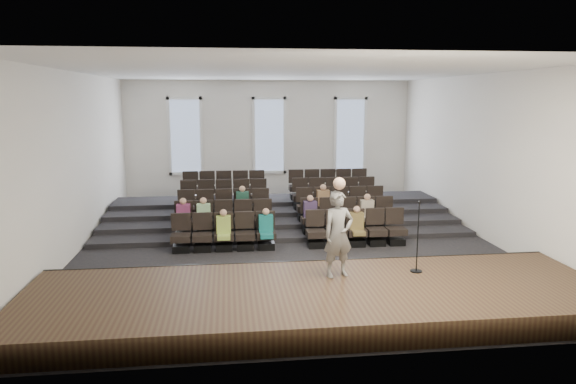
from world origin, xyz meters
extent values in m
plane|color=black|center=(0.00, 0.00, 0.00)|extent=(14.00, 14.00, 0.00)
cube|color=white|center=(0.00, 0.00, 5.01)|extent=(12.00, 14.00, 0.02)
cube|color=white|center=(0.00, 7.02, 2.50)|extent=(12.00, 0.04, 5.00)
cube|color=white|center=(0.00, -7.02, 2.50)|extent=(12.00, 0.04, 5.00)
cube|color=white|center=(-6.02, 0.00, 2.50)|extent=(0.04, 14.00, 5.00)
cube|color=white|center=(6.02, 0.00, 2.50)|extent=(0.04, 14.00, 5.00)
cube|color=#3D2D1A|center=(0.00, -5.10, 0.25)|extent=(11.80, 3.60, 0.50)
cube|color=black|center=(0.00, -3.33, 0.25)|extent=(11.80, 0.06, 0.52)
cube|color=black|center=(0.00, 2.33, 0.07)|extent=(11.80, 4.80, 0.15)
cube|color=black|center=(0.00, 2.85, 0.15)|extent=(11.80, 3.75, 0.30)
cube|color=black|center=(0.00, 3.38, 0.22)|extent=(11.80, 2.70, 0.45)
cube|color=black|center=(0.00, 3.90, 0.30)|extent=(11.80, 1.65, 0.60)
cube|color=black|center=(-3.13, -0.60, 0.10)|extent=(0.47, 0.43, 0.20)
cube|color=black|center=(-3.13, -0.60, 0.41)|extent=(0.55, 0.50, 0.19)
cube|color=black|center=(-3.13, -0.39, 0.82)|extent=(0.55, 0.08, 0.50)
cube|color=black|center=(-2.53, -0.60, 0.10)|extent=(0.47, 0.43, 0.20)
cube|color=black|center=(-2.53, -0.60, 0.41)|extent=(0.55, 0.50, 0.19)
cube|color=black|center=(-2.53, -0.39, 0.82)|extent=(0.55, 0.08, 0.50)
cube|color=black|center=(-1.93, -0.60, 0.10)|extent=(0.47, 0.43, 0.20)
cube|color=black|center=(-1.93, -0.60, 0.41)|extent=(0.55, 0.50, 0.19)
cube|color=black|center=(-1.93, -0.39, 0.82)|extent=(0.55, 0.08, 0.50)
cube|color=black|center=(-1.33, -0.60, 0.10)|extent=(0.47, 0.43, 0.20)
cube|color=black|center=(-1.33, -0.60, 0.41)|extent=(0.55, 0.50, 0.19)
cube|color=black|center=(-1.33, -0.39, 0.82)|extent=(0.55, 0.08, 0.50)
cube|color=black|center=(-0.73, -0.60, 0.10)|extent=(0.47, 0.43, 0.20)
cube|color=black|center=(-0.73, -0.60, 0.41)|extent=(0.55, 0.50, 0.19)
cube|color=black|center=(-0.73, -0.39, 0.82)|extent=(0.55, 0.08, 0.50)
cube|color=black|center=(0.73, -0.60, 0.10)|extent=(0.47, 0.43, 0.20)
cube|color=black|center=(0.73, -0.60, 0.41)|extent=(0.55, 0.50, 0.19)
cube|color=black|center=(0.73, -0.39, 0.82)|extent=(0.55, 0.08, 0.50)
cube|color=black|center=(1.33, -0.60, 0.10)|extent=(0.47, 0.43, 0.20)
cube|color=black|center=(1.33, -0.60, 0.41)|extent=(0.55, 0.50, 0.19)
cube|color=black|center=(1.33, -0.39, 0.82)|extent=(0.55, 0.08, 0.50)
cube|color=black|center=(1.93, -0.60, 0.10)|extent=(0.47, 0.43, 0.20)
cube|color=black|center=(1.93, -0.60, 0.41)|extent=(0.55, 0.50, 0.19)
cube|color=black|center=(1.93, -0.39, 0.82)|extent=(0.55, 0.08, 0.50)
cube|color=black|center=(2.53, -0.60, 0.10)|extent=(0.47, 0.43, 0.20)
cube|color=black|center=(2.53, -0.60, 0.41)|extent=(0.55, 0.50, 0.19)
cube|color=black|center=(2.53, -0.39, 0.82)|extent=(0.55, 0.08, 0.50)
cube|color=black|center=(3.13, -0.60, 0.10)|extent=(0.47, 0.43, 0.20)
cube|color=black|center=(3.13, -0.60, 0.41)|extent=(0.55, 0.50, 0.19)
cube|color=black|center=(3.13, -0.39, 0.82)|extent=(0.55, 0.08, 0.50)
cube|color=black|center=(-3.13, 0.45, 0.25)|extent=(0.47, 0.43, 0.20)
cube|color=black|center=(-3.13, 0.45, 0.56)|extent=(0.55, 0.50, 0.19)
cube|color=black|center=(-3.13, 0.66, 0.97)|extent=(0.55, 0.08, 0.50)
cube|color=black|center=(-2.53, 0.45, 0.25)|extent=(0.47, 0.43, 0.20)
cube|color=black|center=(-2.53, 0.45, 0.56)|extent=(0.55, 0.50, 0.19)
cube|color=black|center=(-2.53, 0.66, 0.97)|extent=(0.55, 0.08, 0.50)
cube|color=black|center=(-1.93, 0.45, 0.25)|extent=(0.47, 0.43, 0.20)
cube|color=black|center=(-1.93, 0.45, 0.56)|extent=(0.55, 0.50, 0.19)
cube|color=black|center=(-1.93, 0.66, 0.97)|extent=(0.55, 0.08, 0.50)
cube|color=black|center=(-1.33, 0.45, 0.25)|extent=(0.47, 0.43, 0.20)
cube|color=black|center=(-1.33, 0.45, 0.56)|extent=(0.55, 0.50, 0.19)
cube|color=black|center=(-1.33, 0.66, 0.97)|extent=(0.55, 0.08, 0.50)
cube|color=black|center=(-0.73, 0.45, 0.25)|extent=(0.47, 0.43, 0.20)
cube|color=black|center=(-0.73, 0.45, 0.56)|extent=(0.55, 0.50, 0.19)
cube|color=black|center=(-0.73, 0.66, 0.97)|extent=(0.55, 0.08, 0.50)
cube|color=black|center=(0.73, 0.45, 0.25)|extent=(0.47, 0.43, 0.20)
cube|color=black|center=(0.73, 0.45, 0.56)|extent=(0.55, 0.50, 0.19)
cube|color=black|center=(0.73, 0.66, 0.97)|extent=(0.55, 0.08, 0.50)
cube|color=black|center=(1.33, 0.45, 0.25)|extent=(0.47, 0.43, 0.20)
cube|color=black|center=(1.33, 0.45, 0.56)|extent=(0.55, 0.50, 0.19)
cube|color=black|center=(1.33, 0.66, 0.97)|extent=(0.55, 0.08, 0.50)
cube|color=black|center=(1.93, 0.45, 0.25)|extent=(0.47, 0.43, 0.20)
cube|color=black|center=(1.93, 0.45, 0.56)|extent=(0.55, 0.50, 0.19)
cube|color=black|center=(1.93, 0.66, 0.97)|extent=(0.55, 0.08, 0.50)
cube|color=black|center=(2.53, 0.45, 0.25)|extent=(0.47, 0.43, 0.20)
cube|color=black|center=(2.53, 0.45, 0.56)|extent=(0.55, 0.50, 0.19)
cube|color=black|center=(2.53, 0.66, 0.97)|extent=(0.55, 0.08, 0.50)
cube|color=black|center=(3.13, 0.45, 0.25)|extent=(0.47, 0.43, 0.20)
cube|color=black|center=(3.13, 0.45, 0.56)|extent=(0.55, 0.50, 0.19)
cube|color=black|center=(3.13, 0.66, 0.97)|extent=(0.55, 0.08, 0.50)
cube|color=black|center=(-3.13, 1.50, 0.40)|extent=(0.47, 0.42, 0.20)
cube|color=black|center=(-3.13, 1.50, 0.71)|extent=(0.55, 0.50, 0.19)
cube|color=black|center=(-3.13, 1.71, 1.12)|extent=(0.55, 0.08, 0.50)
cube|color=black|center=(-2.53, 1.50, 0.40)|extent=(0.47, 0.42, 0.20)
cube|color=black|center=(-2.53, 1.50, 0.71)|extent=(0.55, 0.50, 0.19)
cube|color=black|center=(-2.53, 1.71, 1.12)|extent=(0.55, 0.08, 0.50)
cube|color=black|center=(-1.93, 1.50, 0.40)|extent=(0.47, 0.42, 0.20)
cube|color=black|center=(-1.93, 1.50, 0.71)|extent=(0.55, 0.50, 0.19)
cube|color=black|center=(-1.93, 1.71, 1.12)|extent=(0.55, 0.08, 0.50)
cube|color=black|center=(-1.33, 1.50, 0.40)|extent=(0.47, 0.42, 0.20)
cube|color=black|center=(-1.33, 1.50, 0.71)|extent=(0.55, 0.50, 0.19)
cube|color=black|center=(-1.33, 1.71, 1.12)|extent=(0.55, 0.08, 0.50)
cube|color=black|center=(-0.73, 1.50, 0.40)|extent=(0.47, 0.42, 0.20)
cube|color=black|center=(-0.73, 1.50, 0.71)|extent=(0.55, 0.50, 0.19)
cube|color=black|center=(-0.73, 1.71, 1.12)|extent=(0.55, 0.08, 0.50)
cube|color=black|center=(0.73, 1.50, 0.40)|extent=(0.47, 0.42, 0.20)
cube|color=black|center=(0.73, 1.50, 0.71)|extent=(0.55, 0.50, 0.19)
cube|color=black|center=(0.73, 1.71, 1.12)|extent=(0.55, 0.08, 0.50)
cube|color=black|center=(1.33, 1.50, 0.40)|extent=(0.47, 0.42, 0.20)
cube|color=black|center=(1.33, 1.50, 0.71)|extent=(0.55, 0.50, 0.19)
cube|color=black|center=(1.33, 1.71, 1.12)|extent=(0.55, 0.08, 0.50)
cube|color=black|center=(1.93, 1.50, 0.40)|extent=(0.47, 0.42, 0.20)
cube|color=black|center=(1.93, 1.50, 0.71)|extent=(0.55, 0.50, 0.19)
cube|color=black|center=(1.93, 1.71, 1.12)|extent=(0.55, 0.08, 0.50)
cube|color=black|center=(2.53, 1.50, 0.40)|extent=(0.47, 0.42, 0.20)
cube|color=black|center=(2.53, 1.50, 0.71)|extent=(0.55, 0.50, 0.19)
cube|color=black|center=(2.53, 1.71, 1.12)|extent=(0.55, 0.08, 0.50)
cube|color=black|center=(3.13, 1.50, 0.40)|extent=(0.47, 0.42, 0.20)
cube|color=black|center=(3.13, 1.50, 0.71)|extent=(0.55, 0.50, 0.19)
cube|color=black|center=(3.13, 1.71, 1.12)|extent=(0.55, 0.08, 0.50)
cube|color=black|center=(-3.13, 2.55, 0.55)|extent=(0.47, 0.42, 0.20)
cube|color=black|center=(-3.13, 2.55, 0.86)|extent=(0.55, 0.50, 0.19)
cube|color=black|center=(-3.13, 2.76, 1.27)|extent=(0.55, 0.08, 0.50)
cube|color=black|center=(-2.53, 2.55, 0.55)|extent=(0.47, 0.42, 0.20)
cube|color=black|center=(-2.53, 2.55, 0.86)|extent=(0.55, 0.50, 0.19)
cube|color=black|center=(-2.53, 2.76, 1.27)|extent=(0.55, 0.08, 0.50)
cube|color=black|center=(-1.93, 2.55, 0.55)|extent=(0.47, 0.42, 0.20)
cube|color=black|center=(-1.93, 2.55, 0.86)|extent=(0.55, 0.50, 0.19)
cube|color=black|center=(-1.93, 2.76, 1.27)|extent=(0.55, 0.08, 0.50)
cube|color=black|center=(-1.33, 2.55, 0.55)|extent=(0.47, 0.42, 0.20)
cube|color=black|center=(-1.33, 2.55, 0.86)|extent=(0.55, 0.50, 0.19)
cube|color=black|center=(-1.33, 2.76, 1.27)|extent=(0.55, 0.08, 0.50)
cube|color=black|center=(-0.73, 2.55, 0.55)|extent=(0.47, 0.42, 0.20)
cube|color=black|center=(-0.73, 2.55, 0.86)|extent=(0.55, 0.50, 0.19)
cube|color=black|center=(-0.73, 2.76, 1.27)|extent=(0.55, 0.08, 0.50)
cube|color=black|center=(0.73, 2.55, 0.55)|extent=(0.47, 0.42, 0.20)
cube|color=black|center=(0.73, 2.55, 0.86)|extent=(0.55, 0.50, 0.19)
cube|color=black|center=(0.73, 2.76, 1.27)|extent=(0.55, 0.08, 0.50)
cube|color=black|center=(1.33, 2.55, 0.55)|extent=(0.47, 0.42, 0.20)
cube|color=black|center=(1.33, 2.55, 0.86)|extent=(0.55, 0.50, 0.19)
cube|color=black|center=(1.33, 2.76, 1.27)|extent=(0.55, 0.08, 0.50)
cube|color=black|center=(1.93, 2.55, 0.55)|extent=(0.47, 0.42, 0.20)
cube|color=black|center=(1.93, 2.55, 0.86)|extent=(0.55, 0.50, 0.19)
cube|color=black|center=(1.93, 2.76, 1.27)|extent=(0.55, 0.08, 0.50)
cube|color=black|center=(2.53, 2.55, 0.55)|extent=(0.47, 0.42, 0.20)
cube|color=black|center=(2.53, 2.55, 0.86)|extent=(0.55, 0.50, 0.19)
cube|color=black|center=(2.53, 2.76, 1.27)|extent=(0.55, 0.08, 0.50)
cube|color=black|center=(3.13, 2.55, 0.55)|extent=(0.47, 0.42, 0.20)
cube|color=black|center=(3.13, 2.55, 0.86)|extent=(0.55, 0.50, 0.19)
cube|color=black|center=(3.13, 2.76, 1.27)|extent=(0.55, 0.08, 0.50)
cube|color=black|center=(-3.13, 3.60, 0.70)|extent=(0.47, 0.42, 0.20)
cube|color=black|center=(-3.13, 3.60, 1.01)|extent=(0.55, 0.50, 0.19)
cube|color=black|center=(-3.13, 3.81, 1.42)|extent=(0.55, 0.08, 0.50)
cube|color=black|center=(-2.53, 3.60, 0.70)|extent=(0.47, 0.42, 0.20)
cube|color=black|center=(-2.53, 3.60, 1.01)|extent=(0.55, 0.50, 0.19)
cube|color=black|center=(-2.53, 3.81, 1.42)|extent=(0.55, 0.08, 0.50)
cube|color=black|center=(-1.93, 3.60, 0.70)|extent=(0.47, 0.42, 0.20)
cube|color=black|center=(-1.93, 3.60, 1.01)|extent=(0.55, 0.50, 0.19)
cube|color=black|center=(-1.93, 3.81, 1.42)|extent=(0.55, 0.08, 0.50)
cube|color=black|center=(-1.33, 3.60, 0.70)|extent=(0.47, 0.42, 0.20)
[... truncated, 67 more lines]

